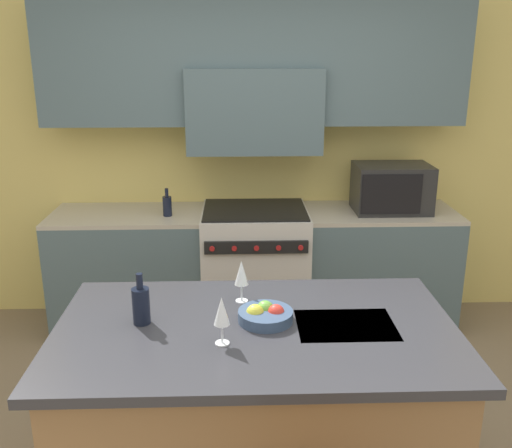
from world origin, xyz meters
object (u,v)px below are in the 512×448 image
object	(u,v)px
microwave	(392,188)
wine_glass_far	(241,274)
wine_glass_near	(222,312)
oil_bottle_on_counter	(167,205)
fruit_bowl	(265,314)
range_stove	(255,268)
wine_bottle	(141,305)

from	to	relation	value
microwave	wine_glass_far	bearing A→B (deg)	-126.67
wine_glass_near	microwave	bearing A→B (deg)	57.82
wine_glass_near	oil_bottle_on_counter	world-z (taller)	oil_bottle_on_counter
microwave	wine_glass_near	xyz separation A→B (m)	(-1.22, -1.93, -0.05)
wine_glass_near	fruit_bowl	xyz separation A→B (m)	(0.19, 0.21, -0.12)
range_stove	fruit_bowl	world-z (taller)	fruit_bowl
range_stove	oil_bottle_on_counter	bearing A→B (deg)	-174.97
microwave	fruit_bowl	xyz separation A→B (m)	(-1.02, -1.73, -0.16)
wine_glass_far	fruit_bowl	distance (m)	0.26
microwave	oil_bottle_on_counter	distance (m)	1.66
range_stove	wine_glass_near	world-z (taller)	wine_glass_near
microwave	wine_glass_far	xyz separation A→B (m)	(-1.13, -1.52, -0.05)
microwave	wine_bottle	size ratio (longest dim) A/B	2.30
wine_bottle	wine_glass_far	distance (m)	0.50
range_stove	microwave	xyz separation A→B (m)	(1.02, 0.02, 0.62)
wine_bottle	microwave	bearing A→B (deg)	47.53
wine_glass_near	oil_bottle_on_counter	size ratio (longest dim) A/B	1.05
wine_bottle	oil_bottle_on_counter	bearing A→B (deg)	92.48
fruit_bowl	oil_bottle_on_counter	size ratio (longest dim) A/B	1.23
range_stove	fruit_bowl	xyz separation A→B (m)	(-0.01, -1.71, 0.46)
wine_bottle	wine_glass_near	xyz separation A→B (m)	(0.37, -0.20, 0.05)
range_stove	wine_glass_near	bearing A→B (deg)	-95.92
wine_glass_near	oil_bottle_on_counter	bearing A→B (deg)	103.29
fruit_bowl	wine_bottle	bearing A→B (deg)	-179.59
wine_bottle	wine_glass_near	bearing A→B (deg)	-28.90
wine_glass_near	wine_glass_far	world-z (taller)	same
wine_bottle	wine_glass_far	xyz separation A→B (m)	(0.45, 0.21, 0.05)
wine_glass_near	range_stove	bearing A→B (deg)	84.08
fruit_bowl	oil_bottle_on_counter	world-z (taller)	oil_bottle_on_counter
microwave	wine_glass_far	distance (m)	1.89
oil_bottle_on_counter	fruit_bowl	bearing A→B (deg)	-69.11
oil_bottle_on_counter	wine_bottle	bearing A→B (deg)	-87.52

